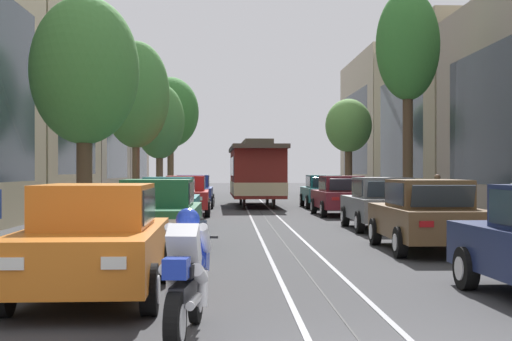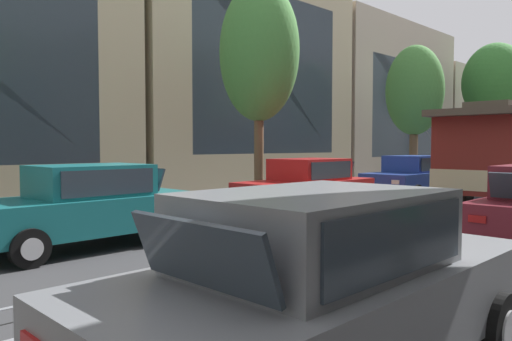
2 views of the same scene
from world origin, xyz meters
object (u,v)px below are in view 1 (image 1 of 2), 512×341
(street_tree_kerb_left_fourth, at_px, (160,122))
(cable_car_trolley, at_px, (256,173))
(street_tree_kerb_left_mid, at_px, (136,95))
(fire_hydrant, at_px, (488,229))
(parked_car_maroon_fourth_right, at_px, (341,195))
(parked_car_brown_second_right, at_px, (427,215))
(parked_car_teal_fifth_right, at_px, (323,191))
(parked_car_red_fourth_left, at_px, (186,195))
(parked_car_grey_mid_right, at_px, (381,203))
(street_tree_kerb_right_second, at_px, (408,49))
(street_tree_kerb_left_second, at_px, (84,72))
(street_tree_kerb_left_far, at_px, (171,113))
(street_tree_kerb_right_mid, at_px, (349,127))
(motorcycle_with_rider, at_px, (186,277))
(parked_car_orange_near_left, at_px, (95,240))
(parked_car_teal_mid_left, at_px, (169,202))
(parked_car_blue_fifth_left, at_px, (193,191))
(parked_car_green_second_left, at_px, (158,214))
(pedestrian_on_right_pavement, at_px, (437,195))

(street_tree_kerb_left_fourth, distance_m, cable_car_trolley, 6.42)
(street_tree_kerb_left_mid, xyz_separation_m, fire_hydrant, (9.70, -12.92, -4.38))
(cable_car_trolley, bearing_deg, parked_car_maroon_fourth_right, -68.33)
(parked_car_brown_second_right, xyz_separation_m, parked_car_teal_fifth_right, (0.19, 19.39, 0.00))
(parked_car_red_fourth_left, height_order, street_tree_kerb_left_fourth, street_tree_kerb_left_fourth)
(parked_car_grey_mid_right, relative_size, street_tree_kerb_right_second, 0.52)
(street_tree_kerb_left_second, distance_m, fire_hydrant, 11.26)
(parked_car_brown_second_right, bearing_deg, street_tree_kerb_left_fourth, 108.97)
(street_tree_kerb_left_far, height_order, cable_car_trolley, street_tree_kerb_left_far)
(street_tree_kerb_left_fourth, relative_size, cable_car_trolley, 0.71)
(street_tree_kerb_left_far, xyz_separation_m, fire_hydrant, (9.96, -33.62, -5.32))
(street_tree_kerb_right_mid, bearing_deg, motorcycle_with_rider, -102.00)
(parked_car_orange_near_left, height_order, cable_car_trolley, cable_car_trolley)
(parked_car_teal_mid_left, bearing_deg, parked_car_blue_fifth_left, 89.31)
(street_tree_kerb_left_second, relative_size, street_tree_kerb_left_far, 0.80)
(parked_car_teal_mid_left, xyz_separation_m, parked_car_maroon_fourth_right, (6.31, 6.04, 0.00))
(parked_car_teal_mid_left, relative_size, street_tree_kerb_right_second, 0.52)
(parked_car_green_second_left, distance_m, street_tree_kerb_right_mid, 27.58)
(street_tree_kerb_left_second, bearing_deg, pedestrian_on_right_pavement, 25.39)
(parked_car_green_second_left, bearing_deg, parked_car_maroon_fourth_right, 64.08)
(parked_car_maroon_fourth_right, distance_m, street_tree_kerb_left_far, 23.37)
(parked_car_green_second_left, relative_size, street_tree_kerb_left_second, 0.67)
(parked_car_blue_fifth_left, bearing_deg, street_tree_kerb_left_far, 98.79)
(street_tree_kerb_left_far, bearing_deg, street_tree_kerb_left_second, -89.90)
(parked_car_red_fourth_left, relative_size, street_tree_kerb_left_fourth, 0.68)
(street_tree_kerb_left_second, relative_size, pedestrian_on_right_pavement, 3.96)
(parked_car_blue_fifth_left, height_order, parked_car_grey_mid_right, same)
(parked_car_orange_near_left, bearing_deg, street_tree_kerb_left_mid, 95.51)
(parked_car_orange_near_left, distance_m, fire_hydrant, 10.10)
(parked_car_blue_fifth_left, bearing_deg, parked_car_maroon_fourth_right, -46.74)
(parked_car_teal_mid_left, relative_size, cable_car_trolley, 0.48)
(parked_car_teal_fifth_right, relative_size, street_tree_kerb_right_second, 0.52)
(parked_car_red_fourth_left, height_order, street_tree_kerb_right_mid, street_tree_kerb_right_mid)
(street_tree_kerb_left_far, bearing_deg, cable_car_trolley, -68.36)
(street_tree_kerb_left_mid, xyz_separation_m, street_tree_kerb_right_mid, (10.70, 13.03, -0.45))
(parked_car_grey_mid_right, distance_m, cable_car_trolley, 15.20)
(cable_car_trolley, distance_m, motorcycle_with_rider, 29.12)
(parked_car_brown_second_right, distance_m, pedestrian_on_right_pavement, 9.92)
(parked_car_orange_near_left, xyz_separation_m, parked_car_red_fourth_left, (0.14, 19.21, 0.00))
(parked_car_green_second_left, distance_m, street_tree_kerb_left_far, 34.10)
(parked_car_teal_mid_left, xyz_separation_m, cable_car_trolley, (3.23, 13.78, 0.86))
(parked_car_brown_second_right, xyz_separation_m, street_tree_kerb_left_mid, (-8.10, 13.56, 4.01))
(street_tree_kerb_right_mid, relative_size, motorcycle_with_rider, 3.01)
(parked_car_maroon_fourth_right, height_order, street_tree_kerb_right_mid, street_tree_kerb_right_mid)
(parked_car_orange_near_left, distance_m, street_tree_kerb_left_far, 40.34)
(street_tree_kerb_right_second, bearing_deg, parked_car_red_fourth_left, 159.00)
(parked_car_teal_fifth_right, bearing_deg, fire_hydrant, -85.68)
(street_tree_kerb_left_fourth, bearing_deg, parked_car_orange_near_left, -86.36)
(parked_car_orange_near_left, relative_size, parked_car_grey_mid_right, 1.01)
(parked_car_red_fourth_left, bearing_deg, parked_car_green_second_left, -89.42)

